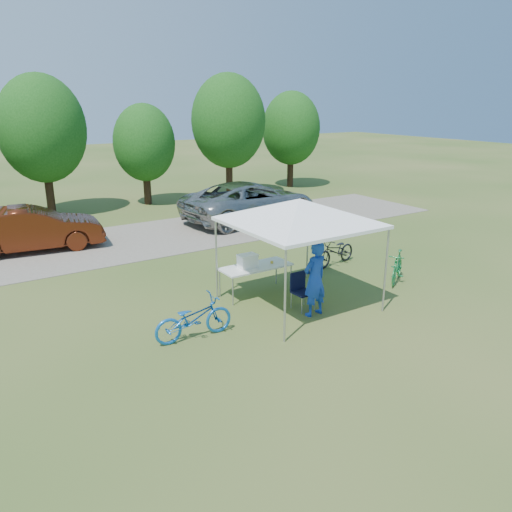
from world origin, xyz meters
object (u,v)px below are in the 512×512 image
(folding_chair, at_px, (301,287))
(cooler, at_px, (248,261))
(bike_blue, at_px, (194,318))
(minivan, at_px, (250,201))
(folding_table, at_px, (256,267))
(cyclist, at_px, (315,279))
(bike_dark, at_px, (336,251))
(bike_green, at_px, (397,267))
(sedan, at_px, (33,229))

(folding_chair, distance_m, cooler, 1.60)
(cooler, height_order, bike_blue, cooler)
(bike_blue, height_order, minivan, minivan)
(folding_table, bearing_deg, cyclist, -76.94)
(folding_table, xyz_separation_m, bike_dark, (3.45, 0.69, -0.30))
(cooler, height_order, cyclist, cyclist)
(folding_table, bearing_deg, folding_chair, -72.68)
(cooler, bearing_deg, folding_table, 0.00)
(cyclist, distance_m, bike_green, 3.52)
(minivan, bearing_deg, sedan, 82.99)
(cyclist, height_order, bike_dark, cyclist)
(folding_chair, height_order, bike_dark, folding_chair)
(cooler, relative_size, bike_dark, 0.29)
(cooler, relative_size, bike_blue, 0.28)
(cyclist, xyz_separation_m, sedan, (-4.66, 9.37, -0.15))
(folding_chair, distance_m, bike_green, 3.47)
(folding_chair, bearing_deg, bike_dark, 33.04)
(bike_green, distance_m, bike_dark, 2.14)
(cyclist, relative_size, sedan, 0.40)
(bike_green, xyz_separation_m, sedan, (-8.12, 8.87, 0.33))
(folding_chair, bearing_deg, bike_green, -1.75)
(cyclist, bearing_deg, minivan, -119.83)
(folding_chair, xyz_separation_m, bike_dark, (3.02, 2.08, -0.10))
(minivan, bearing_deg, bike_blue, 136.10)
(bike_dark, bearing_deg, sedan, -141.49)
(minivan, relative_size, sedan, 1.31)
(cyclist, xyz_separation_m, minivan, (3.93, 9.11, -0.07))
(folding_table, bearing_deg, bike_green, -19.75)
(cooler, height_order, minivan, minivan)
(cyclist, height_order, minivan, cyclist)
(folding_table, distance_m, bike_dark, 3.53)
(folding_table, relative_size, bike_dark, 1.13)
(folding_table, height_order, cyclist, cyclist)
(bike_green, xyz_separation_m, bike_dark, (-0.45, 2.09, 0.00))
(bike_dark, relative_size, sedan, 0.37)
(sedan, bearing_deg, bike_green, -130.72)
(folding_table, xyz_separation_m, cooler, (-0.26, 0.00, 0.23))
(cooler, distance_m, minivan, 8.56)
(folding_chair, distance_m, bike_blue, 2.97)
(bike_dark, bearing_deg, folding_table, -88.67)
(bike_green, bearing_deg, sedan, -169.86)
(bike_green, bearing_deg, folding_chair, -122.60)
(folding_table, relative_size, minivan, 0.32)
(folding_chair, height_order, bike_green, folding_chair)
(bike_blue, height_order, sedan, sedan)
(folding_chair, distance_m, minivan, 9.45)
(bike_blue, bearing_deg, folding_chair, -86.56)
(sedan, bearing_deg, bike_blue, -162.52)
(bike_blue, xyz_separation_m, bike_dark, (5.99, 2.14, -0.02))
(cyclist, xyz_separation_m, bike_green, (3.45, 0.50, -0.48))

